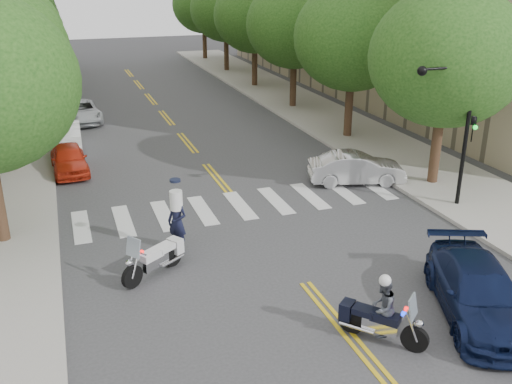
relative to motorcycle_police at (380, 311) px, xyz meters
name	(u,v)px	position (x,y,z in m)	size (l,w,h in m)	color
ground	(305,283)	(-0.61, 3.23, -0.85)	(140.00, 140.00, 0.00)	#38383A
sidewalk_left	(7,129)	(-10.11, 25.23, -0.78)	(5.00, 60.00, 0.15)	#9E9991
sidewalk_right	(302,106)	(8.89, 25.23, -0.78)	(5.00, 60.00, 0.15)	#9E9991
tree_l_2	(5,34)	(-9.41, 25.23, 4.70)	(6.40, 6.40, 8.45)	#382316
tree_l_3	(12,22)	(-9.41, 33.23, 4.70)	(6.40, 6.40, 8.45)	#382316
tree_l_4	(17,14)	(-9.41, 41.23, 4.70)	(6.40, 6.40, 8.45)	#382316
tree_l_5	(20,8)	(-9.41, 49.23, 4.70)	(6.40, 6.40, 8.45)	#382316
tree_r_0	(447,57)	(8.19, 9.23, 4.70)	(6.40, 6.40, 8.45)	#382316
tree_r_1	(353,37)	(8.19, 17.23, 4.70)	(6.40, 6.40, 8.45)	#382316
tree_r_2	(295,24)	(8.19, 25.23, 4.70)	(6.40, 6.40, 8.45)	#382316
tree_r_3	(255,16)	(8.19, 33.23, 4.70)	(6.40, 6.40, 8.45)	#382316
tree_r_4	(226,9)	(8.19, 41.23, 4.70)	(6.40, 6.40, 8.45)	#382316
tree_r_5	(203,5)	(8.19, 49.23, 4.70)	(6.40, 6.40, 8.45)	#382316
traffic_signal_pole	(458,117)	(7.11, 6.72, 2.87)	(2.82, 0.42, 6.00)	black
motorcycle_police	(380,311)	(0.00, 0.00, 0.00)	(1.73, 1.94, 1.91)	black
motorcycle_parked	(158,257)	(-4.71, 5.32, -0.30)	(2.15, 1.62, 1.58)	black
officer_standing	(177,222)	(-3.77, 6.71, 0.18)	(0.75, 0.49, 2.06)	black
convertible	(356,168)	(5.06, 10.50, -0.16)	(1.47, 4.22, 1.39)	#B3B3B5
sedan_blue	(479,292)	(3.13, 0.09, -0.11)	(2.07, 5.09, 1.48)	#0D1739
parked_car_a	(69,159)	(-6.91, 16.23, -0.19)	(1.56, 3.89, 1.32)	red
parked_car_b	(66,138)	(-6.91, 19.81, -0.13)	(1.52, 4.37, 1.44)	white
parked_car_c	(81,112)	(-5.81, 25.97, -0.20)	(2.15, 4.67, 1.30)	#AAAEB1
parked_car_d	(62,107)	(-6.91, 27.73, -0.20)	(1.81, 4.46, 1.30)	black
parked_car_e	(59,86)	(-6.91, 35.44, -0.27)	(1.38, 3.43, 1.17)	#A8A8AD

